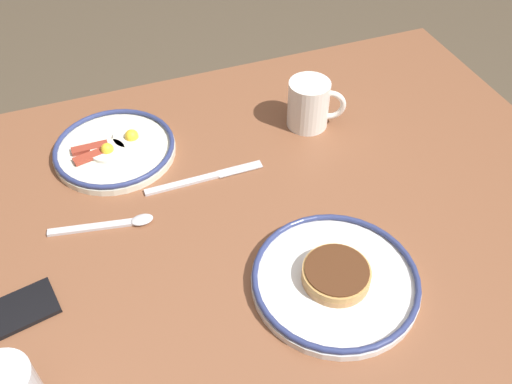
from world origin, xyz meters
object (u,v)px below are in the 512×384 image
object	(u,v)px
plate_near_main	(115,149)
coffee_mug	(310,104)
tea_spoon	(116,224)
plate_center_pancakes	(335,279)
butter_knife	(205,178)
cell_phone	(9,315)

from	to	relation	value
plate_near_main	coffee_mug	size ratio (longest dim) A/B	2.08
coffee_mug	tea_spoon	distance (m)	0.47
tea_spoon	coffee_mug	bearing A→B (deg)	-161.68
plate_center_pancakes	tea_spoon	world-z (taller)	plate_center_pancakes
plate_center_pancakes	coffee_mug	size ratio (longest dim) A/B	2.32
butter_knife	tea_spoon	bearing A→B (deg)	17.92
cell_phone	butter_knife	bearing A→B (deg)	-164.62
plate_near_main	plate_center_pancakes	size ratio (longest dim) A/B	0.89
plate_center_pancakes	coffee_mug	xyz separation A→B (m)	(-0.13, -0.40, 0.04)
plate_near_main	coffee_mug	world-z (taller)	coffee_mug
plate_near_main	butter_knife	world-z (taller)	plate_near_main
plate_near_main	butter_knife	size ratio (longest dim) A/B	1.04
cell_phone	butter_knife	size ratio (longest dim) A/B	0.61
plate_center_pancakes	cell_phone	distance (m)	0.51
plate_center_pancakes	butter_knife	size ratio (longest dim) A/B	1.16
plate_center_pancakes	butter_knife	bearing A→B (deg)	-67.79
plate_near_main	coffee_mug	bearing A→B (deg)	173.17
cell_phone	coffee_mug	bearing A→B (deg)	-167.86
butter_knife	tea_spoon	distance (m)	0.19
butter_knife	coffee_mug	bearing A→B (deg)	-161.40
coffee_mug	tea_spoon	xyz separation A→B (m)	(0.44, 0.15, -0.05)
plate_near_main	cell_phone	distance (m)	0.39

